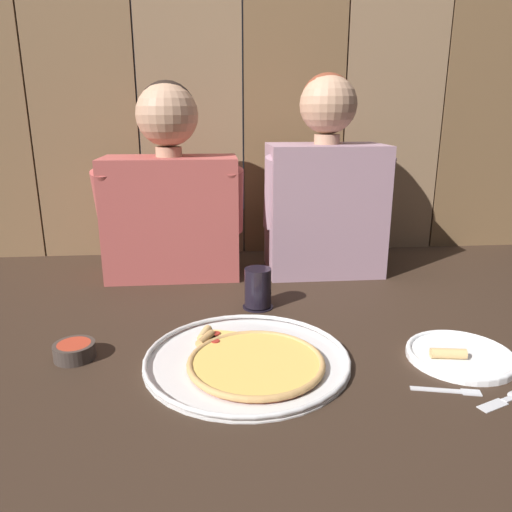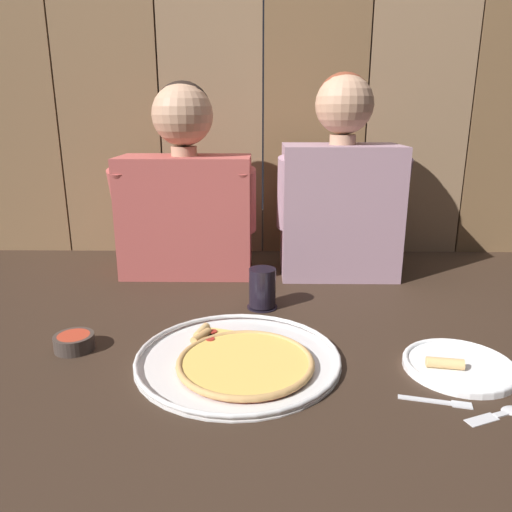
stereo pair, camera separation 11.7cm
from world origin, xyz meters
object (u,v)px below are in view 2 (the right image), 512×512
(dinner_plate, at_px, (459,365))
(dipping_bowl, at_px, (74,341))
(pizza_tray, at_px, (240,359))
(diner_right, at_px, (340,188))
(diner_left, at_px, (186,190))
(drinking_glass, at_px, (262,289))

(dinner_plate, xyz_separation_m, dipping_bowl, (-0.83, 0.08, 0.01))
(pizza_tray, bearing_deg, diner_right, 64.52)
(dipping_bowl, bearing_deg, diner_left, 72.51)
(drinking_glass, height_order, diner_right, diner_right)
(diner_right, bearing_deg, diner_left, 179.94)
(pizza_tray, height_order, dipping_bowl, dipping_bowl)
(dinner_plate, distance_m, dipping_bowl, 0.83)
(drinking_glass, relative_size, diner_right, 0.18)
(pizza_tray, xyz_separation_m, diner_right, (0.29, 0.61, 0.27))
(drinking_glass, relative_size, dipping_bowl, 1.25)
(dinner_plate, height_order, diner_right, diner_right)
(dipping_bowl, bearing_deg, diner_right, 39.87)
(pizza_tray, xyz_separation_m, dipping_bowl, (-0.37, 0.06, 0.01))
(dinner_plate, xyz_separation_m, drinking_glass, (-0.41, 0.33, 0.04))
(drinking_glass, xyz_separation_m, diner_left, (-0.24, 0.31, 0.22))
(dipping_bowl, relative_size, diner_right, 0.14)
(dinner_plate, bearing_deg, diner_left, 135.71)
(drinking_glass, height_order, diner_left, diner_left)
(pizza_tray, relative_size, drinking_glass, 3.97)
(drinking_glass, bearing_deg, dipping_bowl, -149.29)
(drinking_glass, height_order, dipping_bowl, drinking_glass)
(pizza_tray, height_order, diner_left, diner_left)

